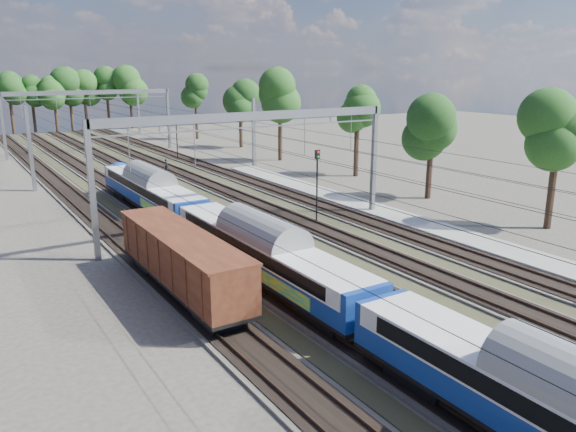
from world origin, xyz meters
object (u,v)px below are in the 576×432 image
signal_near (317,177)px  worker (166,165)px  emu_train (266,246)px  signal_far (177,134)px  freight_boxcar (182,259)px

signal_near → worker: bearing=93.7°
emu_train → signal_far: signal_far is taller
emu_train → freight_boxcar: emu_train is taller
signal_far → worker: bearing=-117.9°
worker → signal_far: size_ratio=0.28×
emu_train → signal_far: size_ratio=10.47×
worker → emu_train: bearing=178.9°
worker → signal_near: 28.72m
signal_near → signal_far: (2.65, 36.53, -0.23)m
signal_near → signal_far: size_ratio=1.07×
worker → freight_boxcar: bearing=171.9°
freight_boxcar → signal_near: 16.66m
emu_train → signal_far: 47.58m
freight_boxcar → worker: 38.64m
worker → signal_near: bearing=-165.2°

